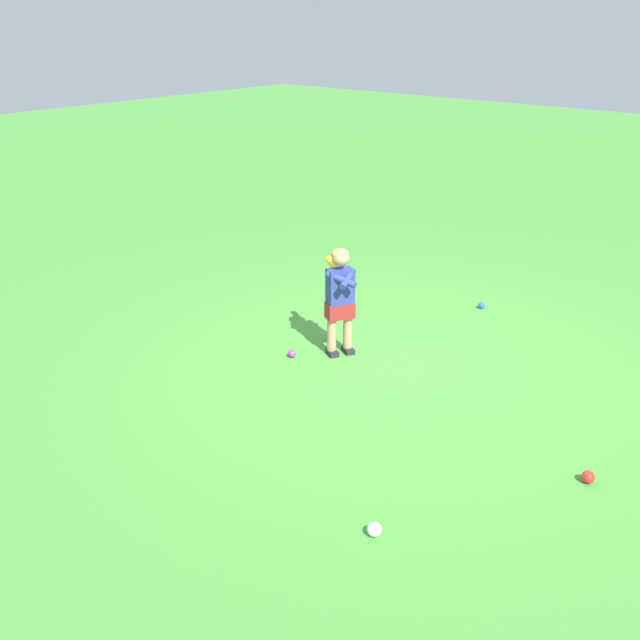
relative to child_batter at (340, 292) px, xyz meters
The scene contains 6 objects.
ground_plane 0.90m from the child_batter, 164.06° to the right, with size 40.00×40.00×0.00m, color #479338.
child_batter is the anchor object (origin of this frame).
play_ball_near_batter 2.13m from the child_batter, 103.83° to the right, with size 0.07×0.07×0.07m, color blue.
play_ball_center_lawn 2.89m from the child_batter, 168.32° to the left, with size 0.10×0.10×0.10m, color red.
play_ball_far_left 2.89m from the child_batter, 133.47° to the left, with size 0.10×0.10×0.10m, color white.
play_ball_midfield 0.78m from the child_batter, 52.53° to the left, with size 0.08×0.08×0.08m, color purple.
Camera 1 is at (-3.69, 5.55, 3.20)m, focal length 42.78 mm.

